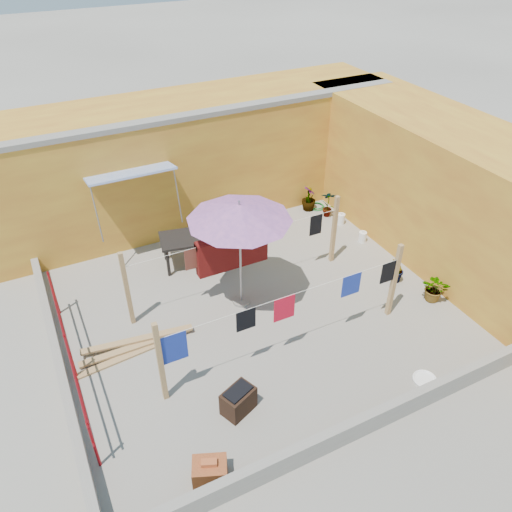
{
  "coord_description": "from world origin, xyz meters",
  "views": [
    {
      "loc": [
        -3.66,
        -7.34,
        7.29
      ],
      "look_at": [
        0.17,
        0.3,
        1.19
      ],
      "focal_mm": 35.0,
      "sensor_mm": 36.0,
      "label": 1
    }
  ],
  "objects_px": {
    "white_basin": "(425,380)",
    "green_hose": "(317,206)",
    "water_jug_a": "(362,237)",
    "plant_back_a": "(209,224)",
    "patio_umbrella": "(239,213)",
    "brazier": "(238,401)",
    "outdoor_table": "(196,238)",
    "water_jug_b": "(341,219)",
    "brick_stack": "(210,471)"
  },
  "relations": [
    {
      "from": "white_basin",
      "to": "green_hose",
      "type": "bearing_deg",
      "value": 75.37
    },
    {
      "from": "water_jug_a",
      "to": "plant_back_a",
      "type": "height_order",
      "value": "plant_back_a"
    },
    {
      "from": "patio_umbrella",
      "to": "green_hose",
      "type": "relative_size",
      "value": 5.41
    },
    {
      "from": "white_basin",
      "to": "plant_back_a",
      "type": "xyz_separation_m",
      "value": [
        -1.69,
        6.4,
        0.33
      ]
    },
    {
      "from": "brazier",
      "to": "plant_back_a",
      "type": "xyz_separation_m",
      "value": [
        1.67,
        5.43,
        0.12
      ]
    },
    {
      "from": "white_basin",
      "to": "plant_back_a",
      "type": "bearing_deg",
      "value": 104.82
    },
    {
      "from": "patio_umbrella",
      "to": "brazier",
      "type": "relative_size",
      "value": 3.8
    },
    {
      "from": "patio_umbrella",
      "to": "green_hose",
      "type": "distance_m",
      "value": 5.24
    },
    {
      "from": "plant_back_a",
      "to": "brazier",
      "type": "bearing_deg",
      "value": -107.11
    },
    {
      "from": "patio_umbrella",
      "to": "water_jug_a",
      "type": "height_order",
      "value": "patio_umbrella"
    },
    {
      "from": "outdoor_table",
      "to": "white_basin",
      "type": "height_order",
      "value": "outdoor_table"
    },
    {
      "from": "brazier",
      "to": "plant_back_a",
      "type": "distance_m",
      "value": 5.69
    },
    {
      "from": "water_jug_a",
      "to": "water_jug_b",
      "type": "distance_m",
      "value": 0.99
    },
    {
      "from": "plant_back_a",
      "to": "water_jug_b",
      "type": "bearing_deg",
      "value": -17.01
    },
    {
      "from": "brick_stack",
      "to": "outdoor_table",
      "type": "bearing_deg",
      "value": 70.79
    },
    {
      "from": "patio_umbrella",
      "to": "water_jug_b",
      "type": "bearing_deg",
      "value": 24.71
    },
    {
      "from": "white_basin",
      "to": "water_jug_b",
      "type": "height_order",
      "value": "water_jug_b"
    },
    {
      "from": "brazier",
      "to": "plant_back_a",
      "type": "bearing_deg",
      "value": 72.89
    },
    {
      "from": "brick_stack",
      "to": "plant_back_a",
      "type": "xyz_separation_m",
      "value": [
        2.6,
        6.4,
        0.17
      ]
    },
    {
      "from": "brick_stack",
      "to": "water_jug_a",
      "type": "height_order",
      "value": "brick_stack"
    },
    {
      "from": "brazier",
      "to": "green_hose",
      "type": "bearing_deg",
      "value": 47.17
    },
    {
      "from": "outdoor_table",
      "to": "water_jug_b",
      "type": "xyz_separation_m",
      "value": [
        4.2,
        -0.05,
        -0.56
      ]
    },
    {
      "from": "white_basin",
      "to": "water_jug_b",
      "type": "relative_size",
      "value": 1.32
    },
    {
      "from": "white_basin",
      "to": "green_hose",
      "type": "relative_size",
      "value": 0.96
    },
    {
      "from": "plant_back_a",
      "to": "green_hose",
      "type": "bearing_deg",
      "value": 0.0
    },
    {
      "from": "water_jug_b",
      "to": "green_hose",
      "type": "distance_m",
      "value": 1.07
    },
    {
      "from": "white_basin",
      "to": "brazier",
      "type": "bearing_deg",
      "value": 163.98
    },
    {
      "from": "water_jug_a",
      "to": "green_hose",
      "type": "distance_m",
      "value": 2.06
    },
    {
      "from": "outdoor_table",
      "to": "brazier",
      "type": "height_order",
      "value": "outdoor_table"
    },
    {
      "from": "plant_back_a",
      "to": "water_jug_a",
      "type": "bearing_deg",
      "value": -30.64
    },
    {
      "from": "white_basin",
      "to": "patio_umbrella",
      "type": "bearing_deg",
      "value": 120.47
    },
    {
      "from": "water_jug_b",
      "to": "green_hose",
      "type": "height_order",
      "value": "water_jug_b"
    },
    {
      "from": "plant_back_a",
      "to": "brick_stack",
      "type": "bearing_deg",
      "value": -112.14
    },
    {
      "from": "outdoor_table",
      "to": "water_jug_b",
      "type": "bearing_deg",
      "value": -0.69
    },
    {
      "from": "brazier",
      "to": "water_jug_a",
      "type": "relative_size",
      "value": 2.09
    },
    {
      "from": "outdoor_table",
      "to": "green_hose",
      "type": "xyz_separation_m",
      "value": [
        4.09,
        1.01,
        -0.68
      ]
    },
    {
      "from": "outdoor_table",
      "to": "white_basin",
      "type": "xyz_separation_m",
      "value": [
        2.42,
        -5.39,
        -0.67
      ]
    },
    {
      "from": "brick_stack",
      "to": "water_jug_b",
      "type": "relative_size",
      "value": 1.85
    },
    {
      "from": "white_basin",
      "to": "green_hose",
      "type": "distance_m",
      "value": 6.61
    },
    {
      "from": "brick_stack",
      "to": "brazier",
      "type": "distance_m",
      "value": 1.34
    },
    {
      "from": "brazier",
      "to": "green_hose",
      "type": "xyz_separation_m",
      "value": [
        5.04,
        5.43,
        -0.22
      ]
    },
    {
      "from": "water_jug_a",
      "to": "green_hose",
      "type": "bearing_deg",
      "value": 92.96
    },
    {
      "from": "patio_umbrella",
      "to": "outdoor_table",
      "type": "relative_size",
      "value": 1.41
    },
    {
      "from": "outdoor_table",
      "to": "brick_stack",
      "type": "relative_size",
      "value": 2.87
    },
    {
      "from": "brazier",
      "to": "white_basin",
      "type": "relative_size",
      "value": 1.49
    },
    {
      "from": "white_basin",
      "to": "water_jug_b",
      "type": "xyz_separation_m",
      "value": [
        1.78,
        5.34,
        0.11
      ]
    },
    {
      "from": "brazier",
      "to": "water_jug_b",
      "type": "relative_size",
      "value": 1.97
    },
    {
      "from": "water_jug_a",
      "to": "plant_back_a",
      "type": "xyz_separation_m",
      "value": [
        -3.47,
        2.06,
        0.22
      ]
    },
    {
      "from": "patio_umbrella",
      "to": "plant_back_a",
      "type": "distance_m",
      "value": 3.46
    },
    {
      "from": "white_basin",
      "to": "green_hose",
      "type": "xyz_separation_m",
      "value": [
        1.67,
        6.4,
        -0.01
      ]
    }
  ]
}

